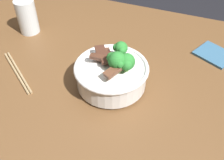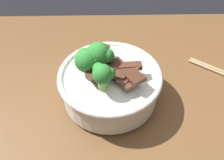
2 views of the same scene
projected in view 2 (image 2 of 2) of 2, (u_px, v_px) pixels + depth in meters
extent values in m
cube|color=brown|center=(155.00, 133.00, 0.51)|extent=(1.11, 0.81, 0.04)
cube|color=brown|center=(13.00, 115.00, 0.99)|extent=(0.09, 0.09, 0.70)
cylinder|color=white|center=(110.00, 96.00, 0.55)|extent=(0.09, 0.09, 0.01)
cylinder|color=white|center=(110.00, 86.00, 0.52)|extent=(0.20, 0.20, 0.06)
torus|color=white|center=(110.00, 75.00, 0.50)|extent=(0.21, 0.21, 0.01)
ellipsoid|color=white|center=(110.00, 80.00, 0.51)|extent=(0.17, 0.17, 0.05)
cube|color=#4C2B1E|center=(132.00, 75.00, 0.46)|extent=(0.05, 0.06, 0.01)
cube|color=#563323|center=(128.00, 75.00, 0.47)|extent=(0.05, 0.05, 0.02)
cube|color=#563323|center=(130.00, 66.00, 0.48)|extent=(0.05, 0.02, 0.01)
cube|color=#4C2B1E|center=(106.00, 69.00, 0.48)|extent=(0.08, 0.06, 0.01)
cube|color=brown|center=(100.00, 50.00, 0.51)|extent=(0.04, 0.05, 0.02)
cube|color=#563323|center=(123.00, 79.00, 0.47)|extent=(0.05, 0.06, 0.02)
cube|color=#4C2B1E|center=(107.00, 71.00, 0.48)|extent=(0.08, 0.05, 0.01)
cylinder|color=#7AB256|center=(87.00, 70.00, 0.49)|extent=(0.01, 0.01, 0.02)
sphere|color=#2D8433|center=(87.00, 61.00, 0.48)|extent=(0.05, 0.05, 0.05)
sphere|color=#2D8433|center=(95.00, 60.00, 0.47)|extent=(0.03, 0.03, 0.03)
sphere|color=#2D8433|center=(84.00, 56.00, 0.48)|extent=(0.03, 0.03, 0.03)
cylinder|color=#6BA84C|center=(99.00, 65.00, 0.50)|extent=(0.02, 0.02, 0.02)
sphere|color=#2D8433|center=(98.00, 54.00, 0.48)|extent=(0.05, 0.05, 0.05)
sphere|color=#2D8433|center=(107.00, 56.00, 0.47)|extent=(0.03, 0.03, 0.03)
sphere|color=#2D8433|center=(92.00, 50.00, 0.49)|extent=(0.02, 0.02, 0.02)
cylinder|color=#7AB256|center=(103.00, 84.00, 0.46)|extent=(0.02, 0.02, 0.03)
sphere|color=#2D8433|center=(103.00, 74.00, 0.44)|extent=(0.04, 0.04, 0.04)
sphere|color=#2D8433|center=(109.00, 73.00, 0.44)|extent=(0.02, 0.02, 0.02)
sphere|color=#2D8433|center=(98.00, 68.00, 0.45)|extent=(0.02, 0.02, 0.02)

